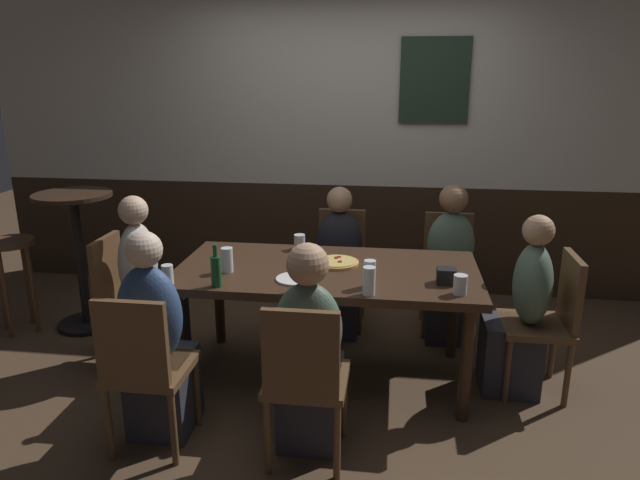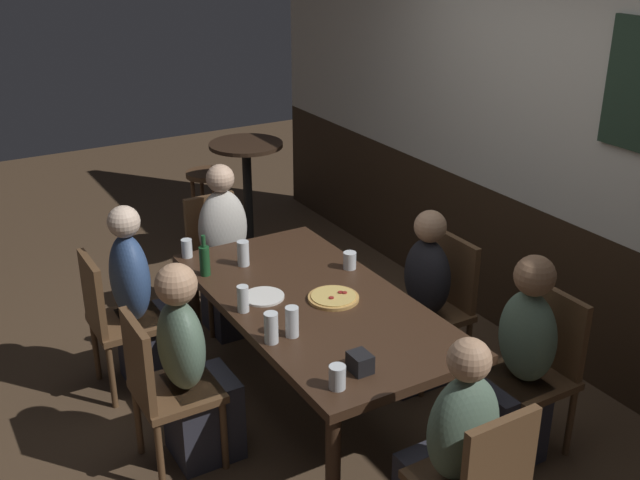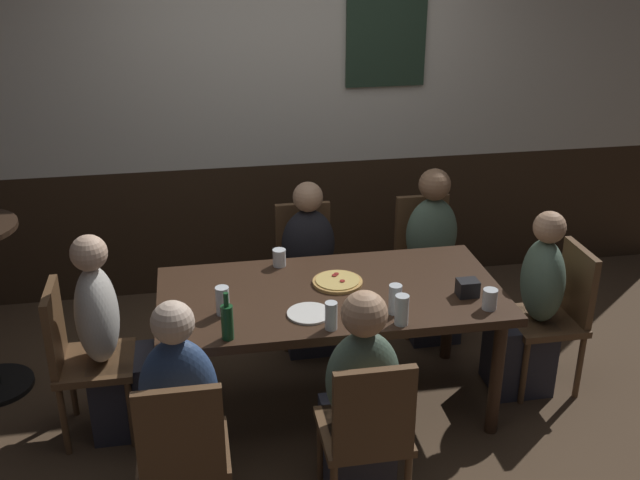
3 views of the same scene
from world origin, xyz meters
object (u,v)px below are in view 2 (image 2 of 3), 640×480
tumbler_short (337,378)px  person_head_east (452,466)px  pint_glass_amber (243,255)px  highball_clear (243,300)px  beer_bottle_green (205,260)px  person_right_far (516,375)px  person_head_west (227,262)px  bar_stool (208,190)px  chair_left_near (114,316)px  chair_mid_far (441,301)px  condiment_caddy (360,362)px  pint_glass_stout (292,323)px  beer_glass_half (271,330)px  person_mid_far (419,312)px  beer_glass_tall (350,262)px  person_mid_near (193,378)px  chair_right_far (540,364)px  person_left_near (141,311)px  chair_head_west (218,252)px  plate_white_large (263,297)px  chair_mid_near (162,384)px  pint_glass_pale (187,249)px  side_bar_table (248,197)px  dining_table (315,312)px  pizza (333,298)px

tumbler_short → person_head_east: bearing=38.9°
pint_glass_amber → highball_clear: (0.51, -0.24, 0.00)m
beer_bottle_green → person_right_far: bearing=38.5°
person_head_west → bar_stool: 1.27m
chair_left_near → pint_glass_amber: size_ratio=5.84×
chair_mid_far → condiment_caddy: chair_mid_far is taller
chair_left_near → person_right_far: (1.63, 1.60, -0.01)m
person_right_far → pint_glass_stout: bearing=-118.2°
person_right_far → beer_glass_half: (-0.54, -1.12, 0.32)m
person_mid_far → highball_clear: (-0.07, -1.10, 0.35)m
beer_glass_half → beer_glass_tall: bearing=123.5°
beer_bottle_green → person_mid_near: bearing=-29.4°
beer_glass_tall → condiment_caddy: 1.08m
chair_right_far → person_left_near: person_left_near is taller
chair_head_west → person_mid_far: 1.52m
person_head_west → condiment_caddy: bearing=-5.2°
chair_mid_far → chair_right_far: size_ratio=1.00×
chair_left_near → plate_white_large: 0.96m
person_head_west → beer_glass_tall: 1.06m
person_left_near → chair_right_far: bearing=44.4°
chair_right_far → condiment_caddy: 1.09m
person_left_near → pint_glass_stout: bearing=21.5°
person_head_east → beer_bottle_green: person_head_east is taller
chair_mid_near → person_right_far: size_ratio=0.77×
person_head_west → tumbler_short: (1.95, -0.33, 0.30)m
pint_glass_pale → pint_glass_amber: bearing=41.3°
chair_mid_near → pint_glass_amber: pint_glass_amber is taller
beer_bottle_green → plate_white_large: 0.46m
chair_right_far → condiment_caddy: size_ratio=8.00×
chair_right_far → bar_stool: size_ratio=1.22×
chair_right_far → pint_glass_amber: 1.76m
pint_glass_pale → person_head_west: bearing=129.0°
pint_glass_pale → side_bar_table: side_bar_table is taller
person_right_far → highball_clear: bearing=-128.8°
person_mid_near → chair_right_far: bearing=63.0°
side_bar_table → bar_stool: 0.48m
person_head_east → bar_stool: bearing=174.1°
person_head_east → tumbler_short: person_head_east is taller
pint_glass_amber → beer_glass_tall: size_ratio=1.49×
person_right_far → condiment_caddy: bearing=-96.8°
pint_glass_stout → beer_glass_half: bearing=-88.9°
chair_mid_near → tumbler_short: size_ratio=8.03×
dining_table → condiment_caddy: size_ratio=16.82×
beer_glass_tall → plate_white_large: beer_glass_tall is taller
pint_glass_amber → beer_glass_half: size_ratio=0.96×
person_right_far → condiment_caddy: size_ratio=10.34×
pint_glass_stout → person_mid_far: bearing=105.4°
beer_glass_tall → highball_clear: bearing=-78.1°
chair_right_far → pizza: 1.13m
person_right_far → bar_stool: (-3.21, -0.35, 0.08)m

